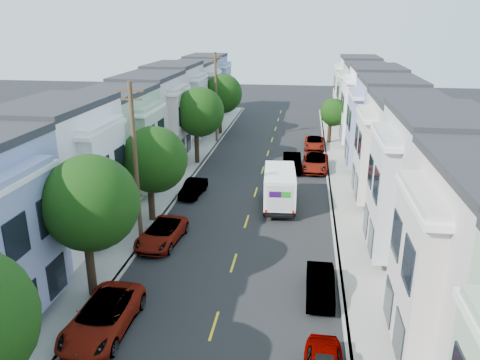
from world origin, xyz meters
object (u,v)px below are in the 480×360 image
object	(u,v)px
tree_b	(89,203)
tree_far_r	(333,113)
utility_pole_near	(136,165)
parked_right_c	(315,163)
tree_c	(153,160)
utility_pole_far	(216,98)
fedex_truck	(280,186)
tree_e	(222,94)
parked_right_b	(320,285)
parked_left_d	(193,188)
tree_d	(199,112)
parked_right_d	(314,143)
parked_left_c	(162,234)
parked_left_b	(103,317)
lead_sedan	(292,162)

from	to	relation	value
tree_b	tree_far_r	xyz separation A→B (m)	(13.20, 33.80, -1.61)
utility_pole_near	parked_right_c	distance (m)	20.64
tree_c	utility_pole_near	world-z (taller)	utility_pole_near
utility_pole_far	fedex_truck	distance (m)	20.81
tree_c	fedex_truck	world-z (taller)	tree_c
tree_b	parked_right_c	xyz separation A→B (m)	(11.20, 23.17, -4.43)
utility_pole_far	parked_right_c	world-z (taller)	utility_pole_far
tree_e	parked_right_b	world-z (taller)	tree_e
tree_b	parked_left_d	bearing A→B (deg)	84.64
tree_d	parked_right_d	bearing A→B (deg)	33.35
tree_b	parked_right_c	bearing A→B (deg)	64.20
utility_pole_far	parked_left_c	bearing A→B (deg)	-86.93
parked_right_b	parked_right_c	size ratio (longest dim) A/B	0.76
utility_pole_far	utility_pole_near	bearing A→B (deg)	-90.00
utility_pole_near	tree_e	bearing A→B (deg)	90.00
parked_right_d	parked_right_b	bearing A→B (deg)	-89.84
tree_b	utility_pole_far	distance (m)	32.41
tree_far_r	parked_left_b	size ratio (longest dim) A/B	0.96
utility_pole_far	lead_sedan	size ratio (longest dim) A/B	2.17
tree_d	parked_left_b	xyz separation A→B (m)	(1.40, -26.35, -4.40)
fedex_truck	tree_b	bearing A→B (deg)	-125.27
tree_far_r	utility_pole_near	bearing A→B (deg)	-115.72
parked_right_b	parked_right_c	world-z (taller)	parked_right_c
tree_b	utility_pole_far	bearing A→B (deg)	90.00
tree_d	parked_right_b	xyz separation A→B (m)	(11.20, -22.11, -4.48)
lead_sedan	tree_d	bearing A→B (deg)	170.79
parked_left_c	fedex_truck	bearing A→B (deg)	51.04
tree_d	fedex_truck	xyz separation A→B (m)	(8.38, -10.00, -3.54)
tree_b	parked_left_c	bearing A→B (deg)	77.51
lead_sedan	parked_right_d	bearing A→B (deg)	71.26
tree_e	parked_left_b	distance (m)	39.25
parked_left_b	parked_right_d	distance (m)	35.12
utility_pole_far	tree_c	bearing A→B (deg)	-90.00
lead_sedan	fedex_truck	bearing A→B (deg)	-97.97
utility_pole_near	parked_left_b	world-z (taller)	utility_pole_near
lead_sedan	parked_right_b	world-z (taller)	lead_sedan
utility_pole_near	parked_left_c	xyz separation A→B (m)	(1.40, -0.08, -4.48)
parked_left_c	parked_right_d	size ratio (longest dim) A/B	1.06
parked_left_b	parked_right_b	xyz separation A→B (m)	(9.80, 4.24, -0.08)
utility_pole_near	parked_right_d	xyz separation A→B (m)	(11.20, 24.65, -4.52)
utility_pole_far	parked_right_b	distance (m)	33.10
tree_e	utility_pole_near	world-z (taller)	utility_pole_near
tree_e	lead_sedan	xyz separation A→B (m)	(9.03, -13.47, -4.27)
utility_pole_far	parked_right_c	size ratio (longest dim) A/B	1.93
tree_d	tree_e	distance (m)	12.64
tree_b	tree_d	size ratio (longest dim) A/B	1.00
utility_pole_near	lead_sedan	world-z (taller)	utility_pole_near
tree_e	parked_right_c	bearing A→B (deg)	-49.59
tree_e	parked_left_c	xyz separation A→B (m)	(1.40, -29.99, -4.37)
tree_c	parked_left_c	world-z (taller)	tree_c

